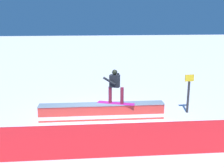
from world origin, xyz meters
TOP-DOWN VIEW (x-y plane):
  - ground_plane at (0.00, 0.00)m, footprint 120.00×120.00m
  - grind_box at (0.00, 0.00)m, footprint 5.19×0.70m
  - snowboarder at (-0.54, 0.01)m, footprint 1.55×0.84m
  - safety_fence at (0.00, 3.16)m, footprint 8.87×0.40m
  - trail_marker at (-3.86, -0.32)m, footprint 0.40×0.10m

SIDE VIEW (x-z plane):
  - ground_plane at x=0.00m, z-range 0.00..0.00m
  - grind_box at x=0.00m, z-range -0.03..0.64m
  - safety_fence at x=0.00m, z-range 0.00..1.07m
  - trail_marker at x=-3.86m, z-range 0.07..1.80m
  - snowboarder at x=-0.54m, z-range 0.73..2.15m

